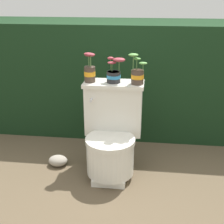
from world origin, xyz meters
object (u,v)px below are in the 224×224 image
potted_plant_left (90,70)px  garden_stone (58,161)px  potted_plant_midleft (114,74)px  potted_plant_middle (137,74)px  toilet (112,133)px

potted_plant_left → garden_stone: (-0.28, -0.10, -0.79)m
potted_plant_left → potted_plant_midleft: 0.20m
potted_plant_middle → garden_stone: bearing=-173.2°
potted_plant_left → potted_plant_midleft: bearing=1.4°
potted_plant_midleft → garden_stone: 0.92m
toilet → potted_plant_middle: (0.19, 0.10, 0.48)m
potted_plant_midleft → garden_stone: size_ratio=1.21×
potted_plant_left → potted_plant_middle: 0.38m
potted_plant_left → garden_stone: 0.85m
potted_plant_left → potted_plant_midleft: potted_plant_left is taller
potted_plant_middle → garden_stone: size_ratio=1.47×
potted_plant_midleft → potted_plant_middle: 0.19m
toilet → garden_stone: toilet is taller
garden_stone → potted_plant_middle: bearing=6.8°
toilet → potted_plant_middle: potted_plant_middle is taller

